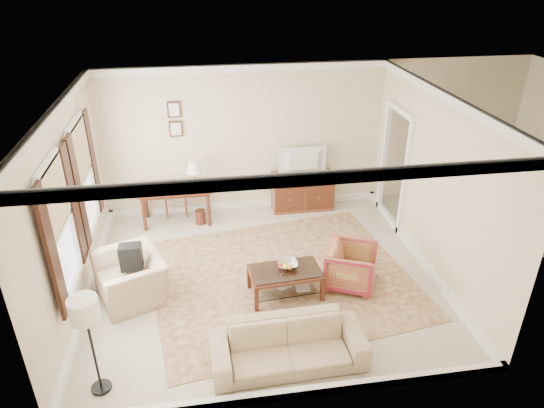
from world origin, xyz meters
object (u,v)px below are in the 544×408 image
object	(u,v)px
sideboard	(302,191)
tv	(304,153)
club_armchair	(130,271)
writing_desk	(176,192)
coffee_table	(285,276)
striped_armchair	(351,264)
sofa	(288,340)

from	to	relation	value
sideboard	tv	xyz separation A→B (m)	(0.00, -0.02, 0.83)
club_armchair	tv	bearing A→B (deg)	105.55
club_armchair	sideboard	bearing A→B (deg)	105.78
writing_desk	coffee_table	bearing A→B (deg)	-57.37
tv	coffee_table	world-z (taller)	tv
striped_armchair	club_armchair	world-z (taller)	club_armchair
sideboard	striped_armchair	distance (m)	2.68
coffee_table	striped_armchair	world-z (taller)	striped_armchair
coffee_table	striped_armchair	xyz separation A→B (m)	(1.06, 0.09, 0.03)
writing_desk	sofa	bearing A→B (deg)	-69.99
sofa	sideboard	bearing A→B (deg)	73.90
sideboard	sofa	xyz separation A→B (m)	(-1.07, -4.14, 0.00)
striped_armchair	writing_desk	bearing A→B (deg)	71.51
striped_armchair	sofa	xyz separation A→B (m)	(-1.27, -1.47, -0.00)
club_armchair	sofa	distance (m)	2.69
tv	sofa	bearing A→B (deg)	75.48
sideboard	striped_armchair	xyz separation A→B (m)	(0.20, -2.67, 0.00)
sideboard	coffee_table	xyz separation A→B (m)	(-0.86, -2.76, -0.03)
striped_armchair	sofa	bearing A→B (deg)	163.37
club_armchair	sofa	size ratio (longest dim) A/B	0.55
sideboard	club_armchair	distance (m)	3.99
writing_desk	sofa	xyz separation A→B (m)	(1.45, -3.97, -0.25)
coffee_table	club_armchair	bearing A→B (deg)	172.01
writing_desk	striped_armchair	bearing A→B (deg)	-42.64
sideboard	tv	bearing A→B (deg)	-90.00
writing_desk	tv	size ratio (longest dim) A/B	1.50
coffee_table	sofa	bearing A→B (deg)	-98.73
striped_armchair	sofa	distance (m)	1.94
sofa	writing_desk	bearing A→B (deg)	108.37
club_armchair	sofa	world-z (taller)	club_armchair
sideboard	striped_armchair	size ratio (longest dim) A/B	1.62
coffee_table	sofa	xyz separation A→B (m)	(-0.21, -1.38, 0.03)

